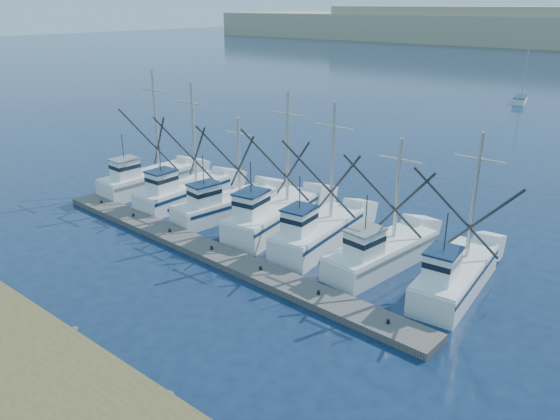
% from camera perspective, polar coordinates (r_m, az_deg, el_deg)
% --- Properties ---
extents(ground, '(500.00, 500.00, 0.00)m').
position_cam_1_polar(ground, '(25.43, -7.12, -12.80)').
color(ground, '#0D1F3C').
rests_on(ground, ground).
extents(floating_dock, '(28.93, 2.96, 0.39)m').
position_cam_1_polar(floating_dock, '(32.66, -7.14, -4.40)').
color(floating_dock, '#66615B').
rests_on(floating_dock, ground).
extents(trawler_fleet, '(28.35, 8.63, 9.35)m').
position_cam_1_polar(trawler_fleet, '(35.58, -1.48, -0.75)').
color(trawler_fleet, white).
rests_on(trawler_fleet, ground).
extents(sailboat_far, '(2.47, 5.19, 8.10)m').
position_cam_1_polar(sailboat_far, '(90.83, 23.81, 10.50)').
color(sailboat_far, white).
rests_on(sailboat_far, ground).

